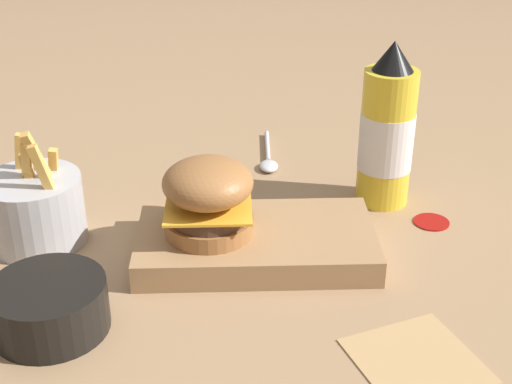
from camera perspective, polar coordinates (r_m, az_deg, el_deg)
The scene contains 9 objects.
ground_plane at distance 0.81m, azimuth 1.59°, elevation -6.48°, with size 6.00×6.00×0.00m, color #9E7A56.
serving_board at distance 0.84m, azimuth 0.00°, elevation -4.02°, with size 0.28×0.15×0.03m.
burger at distance 0.81m, azimuth -3.84°, elevation -0.41°, with size 0.10×0.10×0.09m.
ketchup_bottle at distance 0.94m, azimuth 10.42°, elevation 4.66°, with size 0.07×0.07×0.22m.
fries_basket at distance 0.89m, azimuth -17.29°, elevation -1.26°, with size 0.12×0.12×0.15m.
side_bowl at distance 0.75m, azimuth -16.22°, elevation -8.68°, with size 0.12×0.12×0.05m.
spoon at distance 1.07m, azimuth 0.99°, elevation 2.61°, with size 0.03×0.15×0.01m.
ketchup_puddle at distance 0.94m, azimuth 13.86°, elevation -2.29°, with size 0.05×0.05×0.00m.
parchment_square at distance 0.71m, azimuth 12.71°, elevation -12.99°, with size 0.14×0.14×0.00m.
Camera 1 is at (-0.05, -0.67, 0.45)m, focal length 50.00 mm.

